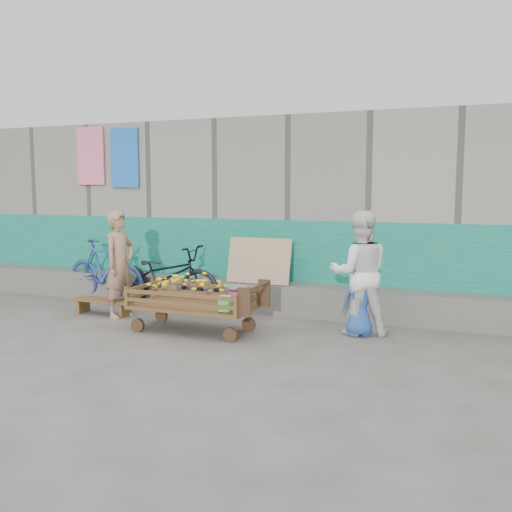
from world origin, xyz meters
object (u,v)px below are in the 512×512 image
at_px(banana_cart, 191,293).
at_px(woman, 360,273).
at_px(bench, 104,303).
at_px(vendor_man, 120,264).
at_px(bicycle_dark, 165,276).
at_px(bicycle_blue, 105,271).
at_px(child, 360,302).

xyz_separation_m(banana_cart, woman, (2.09, 0.69, 0.29)).
relative_size(banana_cart, bench, 1.86).
height_order(bench, vendor_man, vendor_man).
relative_size(woman, bicycle_dark, 0.85).
height_order(vendor_man, bicycle_blue, vendor_man).
distance_m(banana_cart, bicycle_dark, 1.66).
height_order(vendor_man, bicycle_dark, vendor_man).
distance_m(banana_cart, child, 2.20).
relative_size(vendor_man, bicycle_blue, 0.90).
bearing_deg(banana_cart, bicycle_dark, 132.71).
distance_m(bench, bicycle_dark, 1.05).
bearing_deg(bicycle_dark, vendor_man, 163.31).
bearing_deg(vendor_man, woman, -80.12).
distance_m(banana_cart, vendor_man, 1.45).
distance_m(vendor_man, child, 3.51).
relative_size(vendor_man, woman, 0.98).
distance_m(child, bicycle_dark, 3.31).
relative_size(bench, vendor_man, 0.60).
xyz_separation_m(vendor_man, child, (3.49, 0.22, -0.34)).
relative_size(vendor_man, child, 1.77).
distance_m(vendor_man, bicycle_blue, 1.26).
bearing_deg(vendor_man, child, -81.84).
xyz_separation_m(bench, vendor_man, (0.33, -0.02, 0.61)).
relative_size(bench, bicycle_blue, 0.54).
bearing_deg(vendor_man, bicycle_dark, -11.51).
distance_m(banana_cart, bench, 1.78).
relative_size(banana_cart, child, 1.99).
bearing_deg(banana_cart, child, 15.53).
bearing_deg(bench, vendor_man, -4.08).
xyz_separation_m(banana_cart, bench, (-1.70, 0.40, -0.34)).
bearing_deg(banana_cart, woman, 18.32).
bearing_deg(bench, woman, 4.45).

